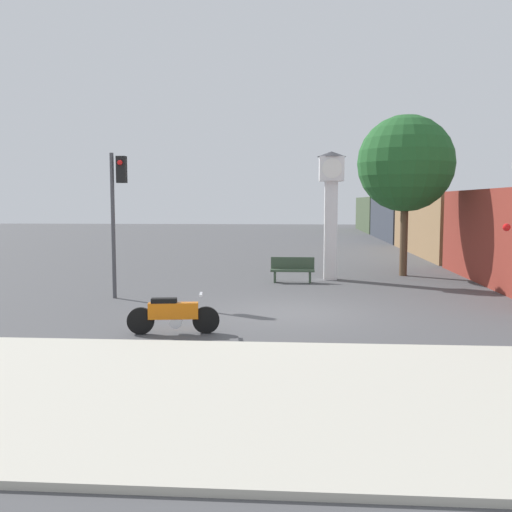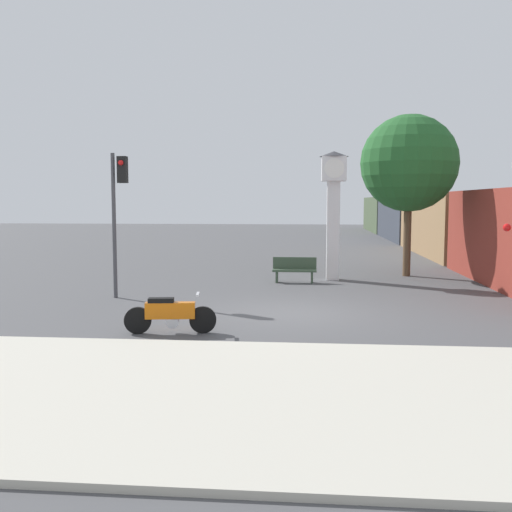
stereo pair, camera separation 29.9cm
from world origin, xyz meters
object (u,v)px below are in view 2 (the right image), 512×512
(motorcycle, at_px, (170,314))
(freight_train, at_px, (422,220))
(street_tree, at_px, (409,164))
(bench, at_px, (294,269))
(clock_tower, at_px, (333,196))
(traffic_light, at_px, (118,199))

(motorcycle, xyz_separation_m, freight_train, (10.71, 26.73, 1.26))
(motorcycle, bearing_deg, street_tree, 48.74)
(motorcycle, bearing_deg, bench, 64.92)
(street_tree, height_order, bench, street_tree)
(clock_tower, distance_m, traffic_light, 8.20)
(traffic_light, relative_size, street_tree, 0.70)
(freight_train, distance_m, street_tree, 16.73)
(clock_tower, bearing_deg, freight_train, 69.04)
(traffic_light, height_order, street_tree, street_tree)
(motorcycle, xyz_separation_m, clock_tower, (4.02, 9.28, 2.74))
(motorcycle, height_order, traffic_light, traffic_light)
(street_tree, bearing_deg, clock_tower, -155.49)
(clock_tower, distance_m, bench, 3.17)
(freight_train, relative_size, traffic_light, 11.43)
(motorcycle, xyz_separation_m, street_tree, (7.01, 10.64, 4.00))
(street_tree, bearing_deg, bench, -153.06)
(motorcycle, bearing_deg, clock_tower, 58.67)
(clock_tower, xyz_separation_m, bench, (-1.43, -0.88, -2.69))
(motorcycle, bearing_deg, traffic_light, 112.52)
(clock_tower, relative_size, street_tree, 0.76)
(motorcycle, height_order, freight_train, freight_train)
(motorcycle, relative_size, traffic_light, 0.47)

